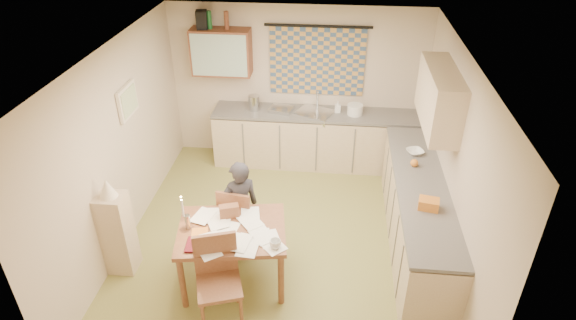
# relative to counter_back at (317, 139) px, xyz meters

# --- Properties ---
(floor) EXTENTS (4.00, 4.50, 0.02)m
(floor) POSITION_rel_counter_back_xyz_m (-0.36, -1.95, -0.46)
(floor) COLOR olive
(floor) RESTS_ON ground
(ceiling) EXTENTS (4.00, 4.50, 0.02)m
(ceiling) POSITION_rel_counter_back_xyz_m (-0.36, -1.95, 2.06)
(ceiling) COLOR white
(ceiling) RESTS_ON floor
(wall_back) EXTENTS (4.00, 0.02, 2.50)m
(wall_back) POSITION_rel_counter_back_xyz_m (-0.36, 0.31, 0.80)
(wall_back) COLOR beige
(wall_back) RESTS_ON floor
(wall_front) EXTENTS (4.00, 0.02, 2.50)m
(wall_front) POSITION_rel_counter_back_xyz_m (-0.36, -4.21, 0.80)
(wall_front) COLOR beige
(wall_front) RESTS_ON floor
(wall_left) EXTENTS (0.02, 4.50, 2.50)m
(wall_left) POSITION_rel_counter_back_xyz_m (-2.37, -1.95, 0.80)
(wall_left) COLOR beige
(wall_left) RESTS_ON floor
(wall_right) EXTENTS (0.02, 4.50, 2.50)m
(wall_right) POSITION_rel_counter_back_xyz_m (1.65, -1.95, 0.80)
(wall_right) COLOR beige
(wall_right) RESTS_ON floor
(window_blind) EXTENTS (1.45, 0.03, 1.05)m
(window_blind) POSITION_rel_counter_back_xyz_m (-0.06, 0.27, 1.20)
(window_blind) COLOR #344F73
(window_blind) RESTS_ON wall_back
(curtain_rod) EXTENTS (1.60, 0.04, 0.04)m
(curtain_rod) POSITION_rel_counter_back_xyz_m (-0.06, 0.25, 1.75)
(curtain_rod) COLOR black
(curtain_rod) RESTS_ON wall_back
(wall_cabinet) EXTENTS (0.90, 0.34, 0.70)m
(wall_cabinet) POSITION_rel_counter_back_xyz_m (-1.51, 0.13, 1.35)
(wall_cabinet) COLOR brown
(wall_cabinet) RESTS_ON wall_back
(wall_cabinet_glass) EXTENTS (0.84, 0.02, 0.64)m
(wall_cabinet_glass) POSITION_rel_counter_back_xyz_m (-1.51, -0.04, 1.35)
(wall_cabinet_glass) COLOR #99B2A5
(wall_cabinet_glass) RESTS_ON wall_back
(upper_cabinet_right) EXTENTS (0.34, 1.30, 0.70)m
(upper_cabinet_right) POSITION_rel_counter_back_xyz_m (1.47, -1.40, 1.40)
(upper_cabinet_right) COLOR tan
(upper_cabinet_right) RESTS_ON wall_right
(framed_print) EXTENTS (0.04, 0.50, 0.40)m
(framed_print) POSITION_rel_counter_back_xyz_m (-2.33, -1.55, 1.25)
(framed_print) COLOR beige
(framed_print) RESTS_ON wall_left
(print_canvas) EXTENTS (0.01, 0.42, 0.32)m
(print_canvas) POSITION_rel_counter_back_xyz_m (-2.30, -1.55, 1.25)
(print_canvas) COLOR white
(print_canvas) RESTS_ON wall_left
(counter_back) EXTENTS (3.30, 0.62, 0.92)m
(counter_back) POSITION_rel_counter_back_xyz_m (0.00, 0.00, 0.00)
(counter_back) COLOR tan
(counter_back) RESTS_ON floor
(counter_right) EXTENTS (0.62, 2.95, 0.92)m
(counter_right) POSITION_rel_counter_back_xyz_m (1.34, -1.85, -0.00)
(counter_right) COLOR tan
(counter_right) RESTS_ON floor
(stove) EXTENTS (0.55, 0.55, 0.85)m
(stove) POSITION_rel_counter_back_xyz_m (1.34, -2.96, -0.03)
(stove) COLOR white
(stove) RESTS_ON floor
(sink) EXTENTS (0.68, 0.63, 0.10)m
(sink) POSITION_rel_counter_back_xyz_m (-0.05, -0.00, 0.43)
(sink) COLOR silver
(sink) RESTS_ON counter_back
(tap) EXTENTS (0.04, 0.04, 0.28)m
(tap) POSITION_rel_counter_back_xyz_m (-0.03, 0.18, 0.61)
(tap) COLOR silver
(tap) RESTS_ON counter_back
(dish_rack) EXTENTS (0.41, 0.37, 0.06)m
(dish_rack) POSITION_rel_counter_back_xyz_m (-0.58, 0.00, 0.50)
(dish_rack) COLOR silver
(dish_rack) RESTS_ON counter_back
(kettle) EXTENTS (0.23, 0.23, 0.24)m
(kettle) POSITION_rel_counter_back_xyz_m (-1.01, 0.00, 0.59)
(kettle) COLOR silver
(kettle) RESTS_ON counter_back
(mixing_bowl) EXTENTS (0.26, 0.26, 0.16)m
(mixing_bowl) POSITION_rel_counter_back_xyz_m (0.56, 0.00, 0.55)
(mixing_bowl) COLOR white
(mixing_bowl) RESTS_ON counter_back
(soap_bottle) EXTENTS (0.10, 0.11, 0.18)m
(soap_bottle) POSITION_rel_counter_back_xyz_m (0.29, 0.05, 0.56)
(soap_bottle) COLOR white
(soap_bottle) RESTS_ON counter_back
(bowl) EXTENTS (0.37, 0.37, 0.05)m
(bowl) POSITION_rel_counter_back_xyz_m (1.34, -1.13, 0.50)
(bowl) COLOR white
(bowl) RESTS_ON counter_right
(orange_bag) EXTENTS (0.25, 0.20, 0.12)m
(orange_bag) POSITION_rel_counter_back_xyz_m (1.34, -2.35, 0.53)
(orange_bag) COLOR orange
(orange_bag) RESTS_ON counter_right
(fruit_orange) EXTENTS (0.10, 0.10, 0.10)m
(fruit_orange) POSITION_rel_counter_back_xyz_m (1.29, -1.46, 0.52)
(fruit_orange) COLOR orange
(fruit_orange) RESTS_ON counter_right
(speaker) EXTENTS (0.20, 0.23, 0.26)m
(speaker) POSITION_rel_counter_back_xyz_m (-1.77, 0.13, 1.83)
(speaker) COLOR black
(speaker) RESTS_ON wall_cabinet
(bottle_green) EXTENTS (0.08, 0.08, 0.26)m
(bottle_green) POSITION_rel_counter_back_xyz_m (-1.65, 0.13, 1.83)
(bottle_green) COLOR #195926
(bottle_green) RESTS_ON wall_cabinet
(bottle_brown) EXTENTS (0.09, 0.09, 0.26)m
(bottle_brown) POSITION_rel_counter_back_xyz_m (-1.40, 0.13, 1.83)
(bottle_brown) COLOR brown
(bottle_brown) RESTS_ON wall_cabinet
(dining_table) EXTENTS (1.31, 1.07, 0.75)m
(dining_table) POSITION_rel_counter_back_xyz_m (-0.83, -2.73, -0.07)
(dining_table) COLOR brown
(dining_table) RESTS_ON floor
(chair_far) EXTENTS (0.48, 0.48, 0.93)m
(chair_far) POSITION_rel_counter_back_xyz_m (-0.86, -2.15, -0.16)
(chair_far) COLOR brown
(chair_far) RESTS_ON floor
(chair_near) EXTENTS (0.57, 0.57, 1.00)m
(chair_near) POSITION_rel_counter_back_xyz_m (-0.85, -3.31, -0.14)
(chair_near) COLOR brown
(chair_near) RESTS_ON floor
(person) EXTENTS (0.73, 0.70, 1.29)m
(person) POSITION_rel_counter_back_xyz_m (-0.84, -2.19, 0.19)
(person) COLOR black
(person) RESTS_ON floor
(shelf_stand) EXTENTS (0.32, 0.30, 1.06)m
(shelf_stand) POSITION_rel_counter_back_xyz_m (-2.20, -2.69, 0.08)
(shelf_stand) COLOR tan
(shelf_stand) RESTS_ON floor
(lampshade) EXTENTS (0.20, 0.20, 0.22)m
(lampshade) POSITION_rel_counter_back_xyz_m (-2.20, -2.69, 0.72)
(lampshade) COLOR beige
(lampshade) RESTS_ON shelf_stand
(letter_rack) EXTENTS (0.24, 0.17, 0.16)m
(letter_rack) POSITION_rel_counter_back_xyz_m (-0.89, -2.52, 0.38)
(letter_rack) COLOR brown
(letter_rack) RESTS_ON dining_table
(mug) EXTENTS (0.19, 0.19, 0.10)m
(mug) POSITION_rel_counter_back_xyz_m (-0.30, -2.98, 0.35)
(mug) COLOR white
(mug) RESTS_ON dining_table
(magazine) EXTENTS (0.22, 0.28, 0.02)m
(magazine) POSITION_rel_counter_back_xyz_m (-1.25, -3.05, 0.31)
(magazine) COLOR maroon
(magazine) RESTS_ON dining_table
(book) EXTENTS (0.28, 0.32, 0.02)m
(book) POSITION_rel_counter_back_xyz_m (-1.23, -2.90, 0.31)
(book) COLOR orange
(book) RESTS_ON dining_table
(orange_box) EXTENTS (0.13, 0.10, 0.04)m
(orange_box) POSITION_rel_counter_back_xyz_m (-1.07, -3.05, 0.32)
(orange_box) COLOR orange
(orange_box) RESTS_ON dining_table
(eyeglasses) EXTENTS (0.13, 0.05, 0.02)m
(eyeglasses) POSITION_rel_counter_back_xyz_m (-0.63, -3.01, 0.31)
(eyeglasses) COLOR black
(eyeglasses) RESTS_ON dining_table
(candle_holder) EXTENTS (0.08, 0.08, 0.18)m
(candle_holder) POSITION_rel_counter_back_xyz_m (-1.30, -2.77, 0.39)
(candle_holder) COLOR silver
(candle_holder) RESTS_ON dining_table
(candle) EXTENTS (0.03, 0.03, 0.22)m
(candle) POSITION_rel_counter_back_xyz_m (-1.33, -2.79, 0.59)
(candle) COLOR white
(candle) RESTS_ON dining_table
(candle_flame) EXTENTS (0.02, 0.02, 0.02)m
(candle_flame) POSITION_rel_counter_back_xyz_m (-1.35, -2.75, 0.71)
(candle_flame) COLOR #FFCC66
(candle_flame) RESTS_ON dining_table
(papers) EXTENTS (1.17, 1.00, 0.03)m
(papers) POSITION_rel_counter_back_xyz_m (-0.75, -2.79, 0.31)
(papers) COLOR white
(papers) RESTS_ON dining_table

